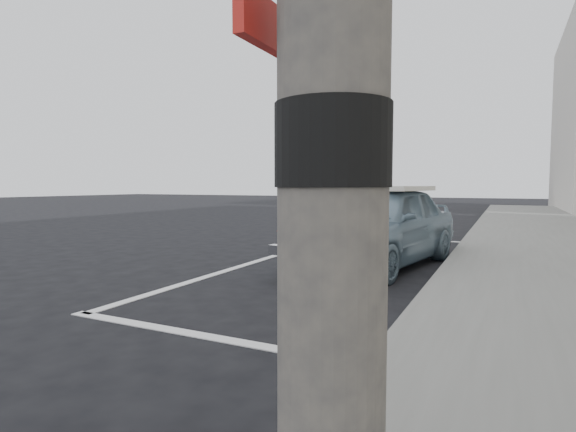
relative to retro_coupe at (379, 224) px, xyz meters
name	(u,v)px	position (x,y,z in m)	size (l,w,h in m)	color
ground	(198,313)	(-0.86, -3.17, -0.60)	(80.00, 80.00, 0.00)	black
pline_rear	(211,337)	(-0.36, -3.67, -0.60)	(3.00, 0.12, 0.01)	silver
pline_front	(401,239)	(-0.36, 3.33, -0.60)	(3.00, 0.12, 0.01)	silver
pline_side	(268,258)	(-1.76, -0.17, -0.60)	(0.12, 7.00, 0.01)	silver
retro_coupe	(379,224)	(0.00, 0.00, 0.00)	(1.99, 3.70, 1.19)	gray
cat	(318,272)	(-0.39, -1.41, -0.50)	(0.30, 0.42, 0.24)	#736657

